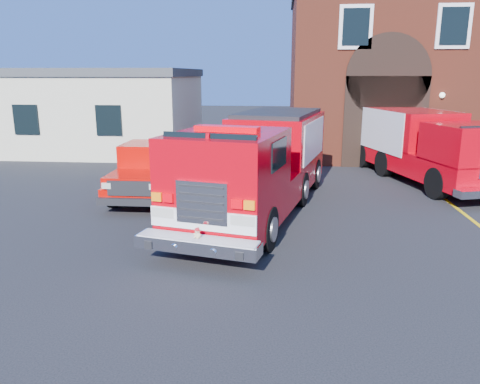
# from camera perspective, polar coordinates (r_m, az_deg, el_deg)

# --- Properties ---
(ground) EXTENTS (100.00, 100.00, 0.00)m
(ground) POSITION_cam_1_polar(r_m,az_deg,el_deg) (12.87, 0.47, -4.30)
(ground) COLOR black
(ground) RESTS_ON ground
(parking_stripe_near) EXTENTS (0.12, 3.00, 0.01)m
(parking_stripe_near) POSITION_cam_1_polar(r_m,az_deg,el_deg) (14.86, 26.72, -3.31)
(parking_stripe_near) COLOR yellow
(parking_stripe_near) RESTS_ON ground
(parking_stripe_mid) EXTENTS (0.12, 3.00, 0.01)m
(parking_stripe_mid) POSITION_cam_1_polar(r_m,az_deg,el_deg) (17.57, 23.24, -0.40)
(parking_stripe_mid) COLOR yellow
(parking_stripe_mid) RESTS_ON ground
(parking_stripe_far) EXTENTS (0.12, 3.00, 0.01)m
(parking_stripe_far) POSITION_cam_1_polar(r_m,az_deg,el_deg) (20.37, 20.70, 1.72)
(parking_stripe_far) COLOR yellow
(parking_stripe_far) RESTS_ON ground
(fire_station) EXTENTS (15.20, 10.20, 8.45)m
(fire_station) POSITION_cam_1_polar(r_m,az_deg,el_deg) (27.36, 22.76, 13.50)
(fire_station) COLOR maroon
(fire_station) RESTS_ON ground
(side_building) EXTENTS (10.20, 8.20, 4.35)m
(side_building) POSITION_cam_1_polar(r_m,az_deg,el_deg) (27.13, -16.76, 9.65)
(side_building) COLOR beige
(side_building) RESTS_ON ground
(fire_engine) EXTENTS (4.70, 9.72, 2.89)m
(fire_engine) POSITION_cam_1_polar(r_m,az_deg,el_deg) (14.05, 2.42, 3.57)
(fire_engine) COLOR black
(fire_engine) RESTS_ON ground
(pickup_truck) EXTENTS (2.02, 5.58, 1.82)m
(pickup_truck) POSITION_cam_1_polar(r_m,az_deg,el_deg) (16.54, -10.39, 2.73)
(pickup_truck) COLOR black
(pickup_truck) RESTS_ON ground
(secondary_truck) EXTENTS (4.67, 8.62, 2.67)m
(secondary_truck) POSITION_cam_1_polar(r_m,az_deg,el_deg) (19.67, 21.36, 5.56)
(secondary_truck) COLOR black
(secondary_truck) RESTS_ON ground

